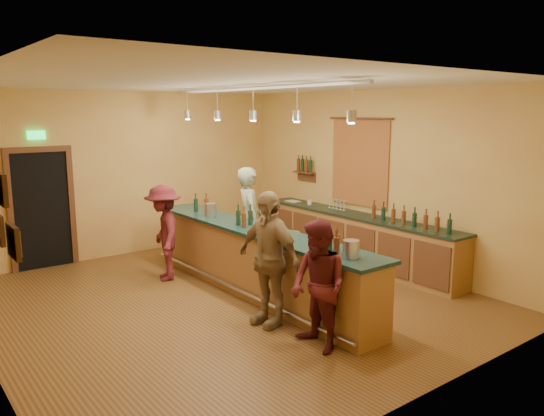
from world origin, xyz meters
TOP-DOWN VIEW (x-y plane):
  - floor at (0.00, 0.00)m, footprint 7.00×7.00m
  - ceiling at (0.00, 0.00)m, footprint 6.50×7.00m
  - wall_back at (0.00, 3.50)m, footprint 6.50×0.02m
  - wall_front at (0.00, -3.50)m, footprint 6.50×0.02m
  - wall_right at (3.25, 0.00)m, footprint 0.02×7.00m
  - doorway at (-1.70, 3.47)m, footprint 1.15×0.09m
  - tapestry at (3.23, 0.40)m, footprint 0.03×1.40m
  - bottle_shelf at (3.17, 1.90)m, footprint 0.17×0.55m
  - back_counter at (2.97, 0.18)m, footprint 0.60×4.55m
  - tasting_bar at (0.50, -0.00)m, footprint 0.73×5.10m
  - pendant_track at (0.50, -0.00)m, footprint 0.11×4.60m
  - bartender at (1.12, 1.00)m, footprint 0.68×0.80m
  - customer_a at (-0.05, -2.07)m, footprint 0.67×0.82m
  - customer_b at (-0.05, -1.09)m, footprint 0.58×1.11m
  - customer_c at (-0.28, 1.51)m, footprint 0.90×1.18m
  - bar_stool at (1.80, 0.68)m, footprint 0.33×0.33m

SIDE VIEW (x-z plane):
  - floor at x=0.00m, z-range 0.00..0.00m
  - back_counter at x=2.97m, z-range -0.15..1.12m
  - bar_stool at x=1.80m, z-range 0.19..0.87m
  - tasting_bar at x=0.50m, z-range -0.08..1.30m
  - customer_a at x=-0.05m, z-range 0.00..1.57m
  - customer_c at x=-0.28m, z-range 0.00..1.61m
  - customer_b at x=-0.05m, z-range 0.00..1.80m
  - bartender at x=1.12m, z-range 0.00..1.86m
  - doorway at x=-1.70m, z-range -0.11..2.36m
  - wall_back at x=0.00m, z-range 0.00..3.20m
  - wall_front at x=0.00m, z-range 0.00..3.20m
  - wall_right at x=3.25m, z-range 0.00..3.20m
  - bottle_shelf at x=3.17m, z-range 1.39..1.94m
  - tapestry at x=3.23m, z-range 1.05..2.65m
  - pendant_track at x=0.50m, z-range 2.73..3.24m
  - ceiling at x=0.00m, z-range 3.19..3.21m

